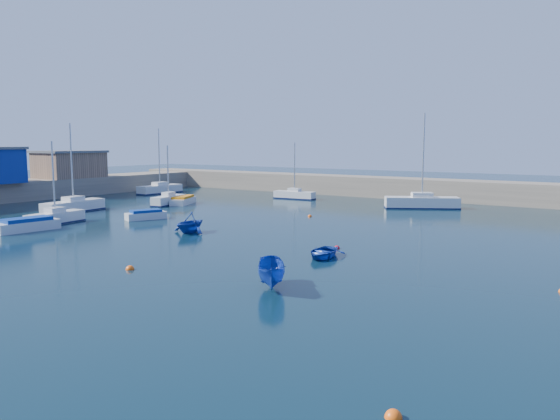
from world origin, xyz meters
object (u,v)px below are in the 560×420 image
Objects in this scene: sailboat_4 at (160,189)px; dinghy_left at (190,222)px; sailboat_6 at (422,202)px; motorboat_1 at (146,215)px; dinghy_right at (272,274)px; dinghy_center at (323,252)px; brick_shed_a at (69,165)px; motorboat_0 at (27,225)px; sailboat_3 at (169,200)px; sailboat_5 at (294,195)px; sailboat_1 at (55,217)px; motorboat_2 at (183,200)px; sailboat_2 at (73,206)px.

dinghy_left is (27.41, -22.68, 0.20)m from sailboat_4.
motorboat_1 is at bearing 111.73° from sailboat_6.
dinghy_right is (5.34, -36.36, 0.02)m from sailboat_6.
motorboat_1 is 23.04m from dinghy_center.
brick_shed_a is 1.57× the size of motorboat_0.
sailboat_5 reaches higher than sailboat_3.
motorboat_2 is (-1.64, 17.76, -0.12)m from sailboat_1.
dinghy_center is at bearing 158.10° from sailboat_6.
sailboat_2 reaches higher than dinghy_right.
sailboat_3 is at bearing -2.39° from brick_shed_a.
sailboat_1 is 2.28× the size of dinghy_center.
sailboat_4 is at bearing 156.13° from motorboat_1.
sailboat_6 is 29.61m from motorboat_1.
sailboat_2 is 2.50× the size of dinghy_right.
sailboat_2 is 2.89× the size of dinghy_left.
sailboat_4 is 47.97m from dinghy_center.
sailboat_4 is 2.84× the size of dinghy_center.
sailboat_1 reaches higher than dinghy_center.
sailboat_5 reaches higher than dinghy_center.
brick_shed_a is 28.26m from sailboat_1.
motorboat_0 is (-21.38, -33.28, -0.17)m from sailboat_6.
sailboat_2 reaches higher than motorboat_2.
sailboat_2 reaches higher than sailboat_1.
sailboat_5 is (6.00, 30.13, -0.03)m from sailboat_1.
sailboat_6 is at bearing 62.66° from dinghy_right.
sailboat_1 is 1.46× the size of motorboat_2.
dinghy_right is at bearing -36.79° from dinghy_left.
dinghy_left is 18.06m from dinghy_right.
motorboat_0 is (7.70, -9.78, -0.12)m from sailboat_2.
sailboat_6 is (23.01, 29.62, 0.11)m from sailboat_1.
sailboat_3 is 1.73m from motorboat_2.
sailboat_2 is at bearing -66.70° from sailboat_4.
sailboat_2 is at bearing 99.37° from sailboat_6.
sailboat_2 is 1.28× the size of sailboat_5.
brick_shed_a is at bearing 151.86° from dinghy_center.
sailboat_5 is 2.23× the size of dinghy_center.
sailboat_2 is at bearing 123.82° from dinghy_right.
motorboat_0 is at bearing 117.72° from sailboat_6.
dinghy_left is at bearing 130.21° from sailboat_6.
dinghy_center is at bearing -18.13° from brick_shed_a.
motorboat_2 is (-7.64, -12.37, -0.09)m from sailboat_5.
sailboat_2 is at bearing 127.42° from sailboat_1.
brick_shed_a reaches higher than motorboat_2.
dinghy_right is at bearing 158.79° from sailboat_6.
dinghy_left is (19.36, -2.89, 0.19)m from sailboat_2.
dinghy_center is at bearing -55.58° from motorboat_2.
sailboat_4 is 2.32× the size of motorboat_1.
sailboat_3 is 1.35× the size of motorboat_0.
sailboat_6 reaches higher than dinghy_center.
sailboat_1 is 37.51m from sailboat_6.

